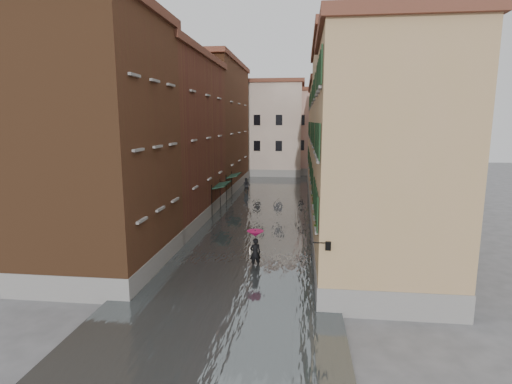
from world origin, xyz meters
The scene contains 16 objects.
ground centered at (0.00, 0.00, 0.00)m, with size 120.00×120.00×0.00m, color #565658.
floodwater centered at (0.00, 13.00, 0.10)m, with size 10.00×60.00×0.20m, color #505758.
building_left_near centered at (-7.00, -2.00, 6.50)m, with size 6.00×8.00×13.00m, color brown.
building_left_mid centered at (-7.00, 9.00, 6.25)m, with size 6.00×14.00×12.50m, color #55301B.
building_left_far centered at (-7.00, 24.00, 7.00)m, with size 6.00×16.00×14.00m, color brown.
building_right_near centered at (7.00, -2.00, 5.75)m, with size 6.00×8.00×11.50m, color tan.
building_right_mid centered at (7.00, 9.00, 6.50)m, with size 6.00×14.00×13.00m, color tan.
building_right_far centered at (7.00, 24.00, 5.75)m, with size 6.00×16.00×11.50m, color tan.
building_end_cream centered at (-3.00, 38.00, 6.50)m, with size 12.00×9.00×13.00m, color beige.
building_end_pink centered at (6.00, 40.00, 6.00)m, with size 10.00×9.00×12.00m, color tan.
awning_near centered at (-3.48, 11.30, 2.48)m, with size 1.09×3.35×2.80m.
awning_far centered at (-3.49, 17.33, 2.47)m, with size 1.09×3.05×2.80m.
wall_lantern centered at (4.33, -6.00, 3.01)m, with size 0.71×0.22×0.35m.
window_planters centered at (4.12, -0.72, 3.51)m, with size 0.59×8.13×0.84m.
pedestrian_main centered at (0.85, -0.88, 1.24)m, with size 0.92×0.92×2.06m.
pedestrian_far centered at (-2.78, 21.47, 0.87)m, with size 0.84×0.66×1.73m, color black.
Camera 1 is at (3.29, -21.33, 7.83)m, focal length 28.00 mm.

